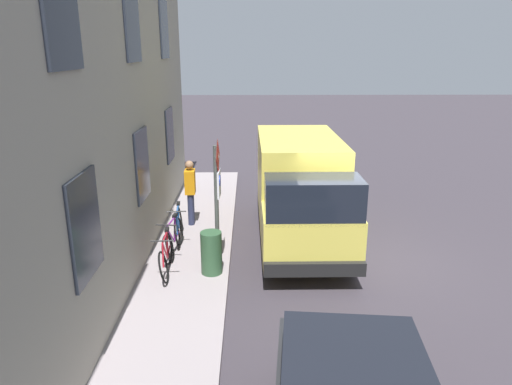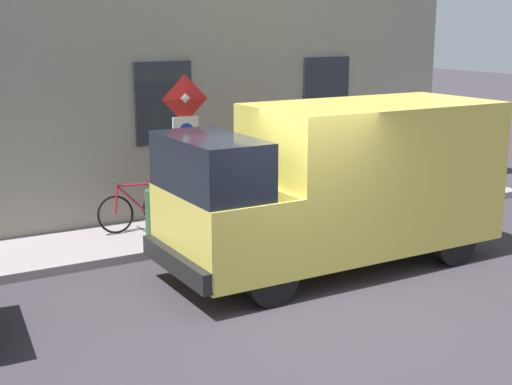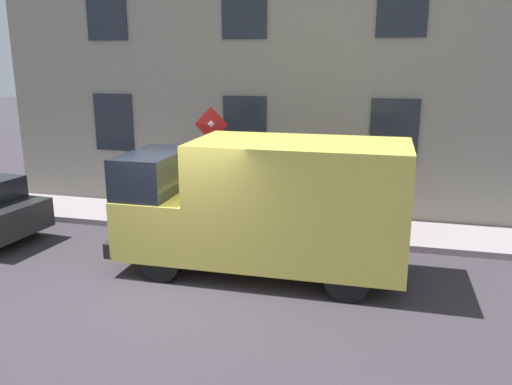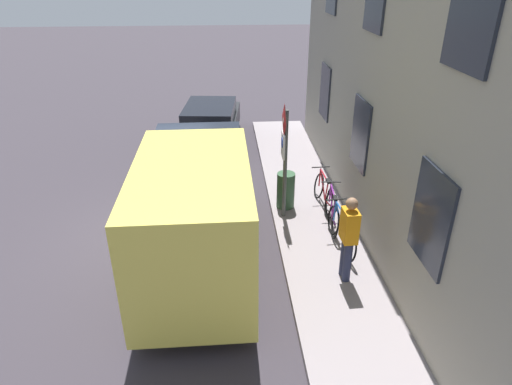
{
  "view_description": "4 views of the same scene",
  "coord_description": "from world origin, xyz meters",
  "px_view_note": "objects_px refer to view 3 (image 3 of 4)",
  "views": [
    {
      "loc": [
        2.27,
        9.68,
        4.62
      ],
      "look_at": [
        2.12,
        -0.88,
        1.38
      ],
      "focal_mm": 33.01,
      "sensor_mm": 36.0,
      "label": 1
    },
    {
      "loc": [
        -7.49,
        5.02,
        3.65
      ],
      "look_at": [
        2.04,
        -0.49,
        1.06
      ],
      "focal_mm": 49.97,
      "sensor_mm": 36.0,
      "label": 2
    },
    {
      "loc": [
        -7.89,
        -3.43,
        3.9
      ],
      "look_at": [
        2.32,
        -0.85,
        1.18
      ],
      "focal_mm": 36.37,
      "sensor_mm": 36.0,
      "label": 3
    },
    {
      "loc": [
        1.61,
        -8.97,
        5.52
      ],
      "look_at": [
        2.27,
        -0.08,
        0.98
      ],
      "focal_mm": 31.4,
      "sensor_mm": 36.0,
      "label": 4
    }
  ],
  "objects_px": {
    "sign_post_stacked": "(212,151)",
    "bicycle_blue": "(282,203)",
    "litter_bin": "(197,205)",
    "delivery_van": "(267,203)",
    "pedestrian": "(326,185)",
    "bicycle_purple": "(247,201)",
    "bicycle_red": "(214,198)"
  },
  "relations": [
    {
      "from": "bicycle_purple",
      "to": "bicycle_red",
      "type": "bearing_deg",
      "value": 5.64
    },
    {
      "from": "sign_post_stacked",
      "to": "delivery_van",
      "type": "relative_size",
      "value": 0.49
    },
    {
      "from": "sign_post_stacked",
      "to": "delivery_van",
      "type": "height_order",
      "value": "sign_post_stacked"
    },
    {
      "from": "litter_bin",
      "to": "bicycle_blue",
      "type": "bearing_deg",
      "value": -62.7
    },
    {
      "from": "litter_bin",
      "to": "pedestrian",
      "type": "bearing_deg",
      "value": -75.34
    },
    {
      "from": "delivery_van",
      "to": "pedestrian",
      "type": "distance_m",
      "value": 2.92
    },
    {
      "from": "delivery_van",
      "to": "bicycle_blue",
      "type": "height_order",
      "value": "delivery_van"
    },
    {
      "from": "delivery_van",
      "to": "bicycle_blue",
      "type": "distance_m",
      "value": 3.12
    },
    {
      "from": "sign_post_stacked",
      "to": "pedestrian",
      "type": "xyz_separation_m",
      "value": [
        0.9,
        -2.46,
        -0.84
      ]
    },
    {
      "from": "sign_post_stacked",
      "to": "pedestrian",
      "type": "distance_m",
      "value": 2.75
    },
    {
      "from": "bicycle_purple",
      "to": "bicycle_blue",
      "type": "bearing_deg",
      "value": -174.51
    },
    {
      "from": "sign_post_stacked",
      "to": "bicycle_purple",
      "type": "distance_m",
      "value": 1.84
    },
    {
      "from": "delivery_van",
      "to": "pedestrian",
      "type": "bearing_deg",
      "value": -105.27
    },
    {
      "from": "delivery_van",
      "to": "pedestrian",
      "type": "xyz_separation_m",
      "value": [
        2.81,
        -0.76,
        -0.26
      ]
    },
    {
      "from": "delivery_van",
      "to": "bicycle_red",
      "type": "bearing_deg",
      "value": -55.75
    },
    {
      "from": "bicycle_purple",
      "to": "pedestrian",
      "type": "relative_size",
      "value": 1.0
    },
    {
      "from": "bicycle_blue",
      "to": "bicycle_purple",
      "type": "height_order",
      "value": "same"
    },
    {
      "from": "bicycle_blue",
      "to": "litter_bin",
      "type": "bearing_deg",
      "value": 22.58
    },
    {
      "from": "delivery_van",
      "to": "litter_bin",
      "type": "distance_m",
      "value": 3.06
    },
    {
      "from": "sign_post_stacked",
      "to": "bicycle_blue",
      "type": "xyz_separation_m",
      "value": [
        1.08,
        -1.38,
        -1.4
      ]
    },
    {
      "from": "bicycle_red",
      "to": "litter_bin",
      "type": "bearing_deg",
      "value": 81.73
    },
    {
      "from": "bicycle_purple",
      "to": "pedestrian",
      "type": "height_order",
      "value": "pedestrian"
    },
    {
      "from": "delivery_van",
      "to": "bicycle_blue",
      "type": "relative_size",
      "value": 3.11
    },
    {
      "from": "delivery_van",
      "to": "bicycle_purple",
      "type": "xyz_separation_m",
      "value": [
        2.99,
        1.19,
        -0.82
      ]
    },
    {
      "from": "litter_bin",
      "to": "delivery_van",
      "type": "bearing_deg",
      "value": -133.69
    },
    {
      "from": "delivery_van",
      "to": "litter_bin",
      "type": "height_order",
      "value": "delivery_van"
    },
    {
      "from": "sign_post_stacked",
      "to": "bicycle_purple",
      "type": "relative_size",
      "value": 1.54
    },
    {
      "from": "sign_post_stacked",
      "to": "litter_bin",
      "type": "height_order",
      "value": "sign_post_stacked"
    },
    {
      "from": "delivery_van",
      "to": "pedestrian",
      "type": "relative_size",
      "value": 3.1
    },
    {
      "from": "bicycle_blue",
      "to": "delivery_van",
      "type": "bearing_deg",
      "value": 91.35
    },
    {
      "from": "bicycle_blue",
      "to": "bicycle_red",
      "type": "xyz_separation_m",
      "value": [
        0.0,
        1.73,
        0.0
      ]
    },
    {
      "from": "bicycle_purple",
      "to": "bicycle_red",
      "type": "height_order",
      "value": "same"
    }
  ]
}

